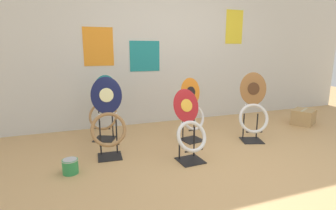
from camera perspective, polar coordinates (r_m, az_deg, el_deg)
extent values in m
plane|color=tan|center=(2.97, 14.83, -13.77)|extent=(14.00, 14.00, 0.00)
cube|color=silver|center=(4.61, -0.18, 12.36)|extent=(8.00, 0.06, 2.60)
cube|color=orange|center=(4.32, -14.90, 12.18)|extent=(0.46, 0.01, 0.59)
cube|color=teal|center=(4.46, -5.06, 10.55)|extent=(0.51, 0.01, 0.50)
cube|color=yellow|center=(5.20, 14.23, 16.14)|extent=(0.36, 0.01, 0.61)
cube|color=black|center=(3.30, -12.54, -10.89)|extent=(0.30, 0.30, 0.01)
cylinder|color=black|center=(3.30, -14.51, -6.91)|extent=(0.02, 0.02, 0.43)
cylinder|color=black|center=(3.31, -11.10, -6.70)|extent=(0.02, 0.02, 0.43)
cylinder|color=black|center=(3.16, -12.61, -8.49)|extent=(0.22, 0.04, 0.02)
torus|color=#9E7042|center=(3.16, -12.81, -5.21)|extent=(0.43, 0.25, 0.39)
ellipsoid|color=#141942|center=(3.21, -13.26, 2.09)|extent=(0.38, 0.17, 0.44)
ellipsoid|color=beige|center=(3.19, -13.25, 2.12)|extent=(0.17, 0.06, 0.17)
sphere|color=silver|center=(3.19, -14.83, -2.00)|extent=(0.02, 0.02, 0.02)
sphere|color=silver|center=(3.20, -11.22, -1.80)|extent=(0.02, 0.02, 0.02)
cube|color=black|center=(3.92, -13.60, -7.18)|extent=(0.37, 0.37, 0.01)
cylinder|color=black|center=(3.97, -14.71, -3.63)|extent=(0.02, 0.02, 0.44)
cylinder|color=black|center=(3.91, -11.99, -3.73)|extent=(0.02, 0.02, 0.44)
cylinder|color=black|center=(3.80, -14.08, -4.99)|extent=(0.21, 0.11, 0.02)
torus|color=#9E7042|center=(3.81, -13.95, -2.30)|extent=(0.46, 0.36, 0.38)
ellipsoid|color=#197075|center=(3.86, -13.60, 3.43)|extent=(0.36, 0.26, 0.40)
ellipsoid|color=#EADB4C|center=(3.85, -13.68, 3.46)|extent=(0.16, 0.10, 0.15)
sphere|color=silver|center=(3.87, -14.99, 0.46)|extent=(0.02, 0.02, 0.02)
sphere|color=silver|center=(3.82, -12.41, 0.43)|extent=(0.02, 0.02, 0.02)
cube|color=black|center=(3.94, 17.73, -7.36)|extent=(0.35, 0.35, 0.01)
cylinder|color=black|center=(3.93, 16.11, -4.42)|extent=(0.02, 0.02, 0.36)
cylinder|color=black|center=(3.99, 18.80, -4.33)|extent=(0.02, 0.02, 0.36)
cylinder|color=black|center=(3.82, 18.25, -5.60)|extent=(0.22, 0.09, 0.02)
torus|color=silver|center=(3.82, 18.14, -2.78)|extent=(0.45, 0.30, 0.41)
ellipsoid|color=#936033|center=(3.83, 18.05, 3.40)|extent=(0.39, 0.21, 0.45)
ellipsoid|color=#4C2D19|center=(3.82, 18.14, 3.41)|extent=(0.17, 0.09, 0.17)
sphere|color=silver|center=(3.81, 16.55, -0.01)|extent=(0.02, 0.02, 0.02)
sphere|color=silver|center=(3.87, 19.44, 0.01)|extent=(0.02, 0.02, 0.02)
cube|color=black|center=(3.79, 5.25, -7.55)|extent=(0.33, 0.33, 0.01)
cylinder|color=black|center=(3.74, 3.28, -4.28)|extent=(0.02, 0.02, 0.43)
cylinder|color=black|center=(3.85, 5.69, -3.84)|extent=(0.02, 0.02, 0.43)
cylinder|color=black|center=(3.68, 6.01, -5.31)|extent=(0.22, 0.06, 0.02)
torus|color=silver|center=(3.68, 5.54, -2.73)|extent=(0.39, 0.22, 0.36)
ellipsoid|color=orange|center=(3.67, 4.90, 2.86)|extent=(0.33, 0.14, 0.40)
ellipsoid|color=black|center=(3.66, 5.03, 2.86)|extent=(0.15, 0.05, 0.15)
sphere|color=silver|center=(3.63, 3.97, -0.38)|extent=(0.02, 0.02, 0.02)
sphere|color=silver|center=(3.74, 6.23, -0.07)|extent=(0.02, 0.02, 0.02)
cube|color=black|center=(3.13, 4.88, -11.94)|extent=(0.30, 0.30, 0.01)
cylinder|color=black|center=(3.09, 2.51, -8.45)|extent=(0.02, 0.02, 0.37)
cylinder|color=black|center=(3.17, 5.71, -7.91)|extent=(0.02, 0.02, 0.37)
cylinder|color=black|center=(3.01, 5.65, -9.83)|extent=(0.22, 0.03, 0.02)
torus|color=silver|center=(3.00, 5.17, -6.81)|extent=(0.38, 0.24, 0.34)
ellipsoid|color=#AD1E23|center=(3.03, 3.97, -0.12)|extent=(0.33, 0.17, 0.38)
ellipsoid|color=yellow|center=(3.02, 4.08, -0.08)|extent=(0.15, 0.06, 0.14)
sphere|color=silver|center=(2.98, 2.99, -4.00)|extent=(0.02, 0.02, 0.02)
sphere|color=silver|center=(3.07, 5.96, -3.61)|extent=(0.02, 0.02, 0.02)
cylinder|color=#2D8E4C|center=(2.98, -20.49, -12.41)|extent=(0.16, 0.16, 0.15)
torus|color=silver|center=(2.96, -20.59, -11.16)|extent=(0.17, 0.17, 0.01)
cylinder|color=#B2B2B7|center=(2.95, -20.60, -11.02)|extent=(0.14, 0.14, 0.00)
cube|color=tan|center=(5.11, 27.40, -2.31)|extent=(0.50, 0.47, 0.25)
cube|color=#B7AD89|center=(5.09, 27.54, -0.91)|extent=(0.35, 0.22, 0.00)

